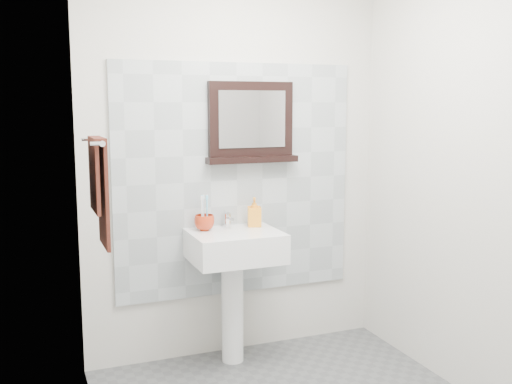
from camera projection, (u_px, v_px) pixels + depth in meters
back_wall at (236, 165)px, 3.88m from camera, size 2.00×0.01×2.50m
front_wall at (475, 231)px, 1.86m from camera, size 2.00×0.01×2.50m
left_wall at (100, 198)px, 2.50m from camera, size 0.01×2.20×2.50m
right_wall at (479, 177)px, 3.23m from camera, size 0.01×2.20×2.50m
splashback at (237, 180)px, 3.88m from camera, size 1.60×0.02×1.50m
pedestal_sink at (235, 260)px, 3.72m from camera, size 0.55×0.44×0.96m
toothbrush_cup at (204, 223)px, 3.72m from camera, size 0.15×0.15×0.10m
toothbrushes at (204, 211)px, 3.71m from camera, size 0.05×0.04×0.21m
soap_dispenser at (254, 212)px, 3.84m from camera, size 0.11×0.11×0.19m
framed_mirror at (251, 124)px, 3.84m from camera, size 0.61×0.11×0.52m
towel_bar at (96, 141)px, 2.94m from camera, size 0.07×0.40×0.03m
hand_towel at (99, 184)px, 2.97m from camera, size 0.06×0.30×0.55m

